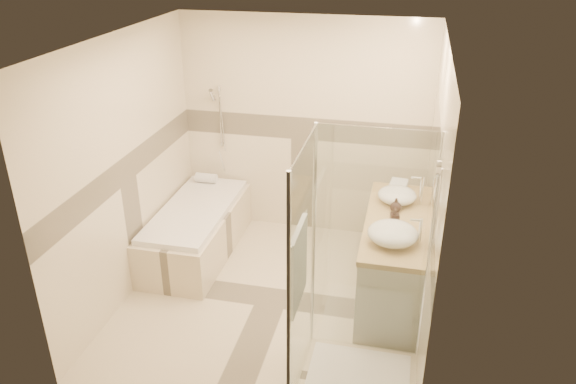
% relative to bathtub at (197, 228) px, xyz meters
% --- Properties ---
extents(room, '(2.82, 3.02, 2.52)m').
position_rel_bathtub_xyz_m(room, '(1.08, -0.64, 0.95)').
color(room, beige).
rests_on(room, ground).
extents(bathtub, '(0.75, 1.70, 0.56)m').
position_rel_bathtub_xyz_m(bathtub, '(0.00, 0.00, 0.00)').
color(bathtub, beige).
rests_on(bathtub, ground).
extents(vanity, '(0.58, 1.62, 0.85)m').
position_rel_bathtub_xyz_m(vanity, '(2.15, -0.35, 0.12)').
color(vanity, silver).
rests_on(vanity, ground).
extents(shower_enclosure, '(0.96, 0.93, 2.04)m').
position_rel_bathtub_xyz_m(shower_enclosure, '(1.86, -1.62, 0.20)').
color(shower_enclosure, beige).
rests_on(shower_enclosure, ground).
extents(vessel_sink_near, '(0.38, 0.38, 0.15)m').
position_rel_bathtub_xyz_m(vessel_sink_near, '(2.13, 0.02, 0.62)').
color(vessel_sink_near, white).
rests_on(vessel_sink_near, vanity).
extents(vessel_sink_far, '(0.43, 0.43, 0.17)m').
position_rel_bathtub_xyz_m(vessel_sink_far, '(2.13, -0.78, 0.63)').
color(vessel_sink_far, white).
rests_on(vessel_sink_far, vanity).
extents(faucet_near, '(0.12, 0.03, 0.30)m').
position_rel_bathtub_xyz_m(faucet_near, '(2.35, 0.02, 0.72)').
color(faucet_near, silver).
rests_on(faucet_near, vanity).
extents(faucet_far, '(0.10, 0.03, 0.25)m').
position_rel_bathtub_xyz_m(faucet_far, '(2.35, -0.78, 0.69)').
color(faucet_far, silver).
rests_on(faucet_far, vanity).
extents(amenity_bottle_a, '(0.09, 0.09, 0.17)m').
position_rel_bathtub_xyz_m(amenity_bottle_a, '(2.13, -0.46, 0.63)').
color(amenity_bottle_a, black).
rests_on(amenity_bottle_a, vanity).
extents(amenity_bottle_b, '(0.14, 0.14, 0.14)m').
position_rel_bathtub_xyz_m(amenity_bottle_b, '(2.13, -0.19, 0.61)').
color(amenity_bottle_b, black).
rests_on(amenity_bottle_b, vanity).
extents(folded_towels, '(0.20, 0.30, 0.09)m').
position_rel_bathtub_xyz_m(folded_towels, '(2.13, 0.28, 0.59)').
color(folded_towels, silver).
rests_on(folded_towels, vanity).
extents(rolled_towel, '(0.25, 0.11, 0.11)m').
position_rel_bathtub_xyz_m(rolled_towel, '(-0.11, 0.65, 0.31)').
color(rolled_towel, silver).
rests_on(rolled_towel, bathtub).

